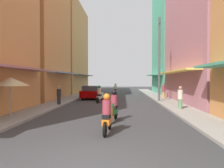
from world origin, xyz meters
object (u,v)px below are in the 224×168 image
(motorbike_white, at_px, (100,95))
(pedestrian_crossing, at_px, (180,98))
(motorbike_silver, at_px, (115,89))
(parked_car, at_px, (91,92))
(pedestrian_far, at_px, (59,96))
(utility_pole, at_px, (159,59))
(motorbike_green, at_px, (113,107))
(vendor_umbrella, at_px, (10,82))
(motorbike_orange, at_px, (107,115))
(pedestrian_foreground, at_px, (164,91))

(motorbike_white, xyz_separation_m, pedestrian_crossing, (6.01, -4.90, 0.13))
(motorbike_silver, relative_size, parked_car, 0.43)
(motorbike_white, bearing_deg, pedestrian_far, -138.33)
(motorbike_silver, height_order, pedestrian_crossing, pedestrian_crossing)
(utility_pole, bearing_deg, parked_car, 156.43)
(motorbike_green, height_order, pedestrian_crossing, pedestrian_crossing)
(pedestrian_far, bearing_deg, pedestrian_crossing, -13.76)
(parked_car, height_order, vendor_umbrella, vendor_umbrella)
(motorbike_orange, bearing_deg, vendor_umbrella, 153.13)
(motorbike_silver, relative_size, utility_pole, 0.23)
(vendor_umbrella, distance_m, utility_pole, 13.40)
(pedestrian_crossing, height_order, utility_pole, utility_pole)
(motorbike_silver, relative_size, pedestrian_foreground, 1.09)
(parked_car, bearing_deg, utility_pole, -23.57)
(vendor_umbrella, bearing_deg, motorbike_white, 66.37)
(motorbike_silver, distance_m, vendor_umbrella, 20.44)
(motorbike_green, bearing_deg, pedestrian_far, 126.65)
(parked_car, xyz_separation_m, pedestrian_foreground, (7.87, 0.43, 0.08))
(pedestrian_far, bearing_deg, pedestrian_foreground, 35.55)
(parked_car, distance_m, pedestrian_crossing, 11.32)
(pedestrian_foreground, xyz_separation_m, pedestrian_far, (-9.53, -6.81, -0.02))
(parked_car, relative_size, pedestrian_far, 2.59)
(vendor_umbrella, relative_size, utility_pole, 0.28)
(pedestrian_crossing, distance_m, pedestrian_foreground, 9.04)
(motorbike_orange, relative_size, utility_pole, 0.23)
(pedestrian_far, distance_m, vendor_umbrella, 6.20)
(vendor_umbrella, bearing_deg, motorbike_silver, 76.40)
(parked_car, distance_m, vendor_umbrella, 12.72)
(vendor_umbrella, bearing_deg, pedestrian_foreground, 51.21)
(pedestrian_foreground, bearing_deg, motorbike_green, -110.34)
(parked_car, bearing_deg, pedestrian_crossing, -49.40)
(motorbike_green, bearing_deg, pedestrian_crossing, 43.12)
(motorbike_silver, xyz_separation_m, motorbike_green, (0.67, -20.08, 0.00))
(motorbike_silver, relative_size, motorbike_green, 0.99)
(motorbike_silver, relative_size, motorbike_white, 1.01)
(utility_pole, bearing_deg, motorbike_white, -172.58)
(motorbike_silver, distance_m, pedestrian_far, 14.36)
(parked_car, xyz_separation_m, vendor_umbrella, (-2.45, -12.42, 1.27))
(parked_car, distance_m, pedestrian_foreground, 7.88)
(motorbike_green, relative_size, utility_pole, 0.23)
(pedestrian_far, bearing_deg, parked_car, 75.41)
(motorbike_white, bearing_deg, motorbike_orange, -82.36)
(motorbike_silver, relative_size, pedestrian_far, 1.12)
(motorbike_white, height_order, pedestrian_crossing, pedestrian_crossing)
(motorbike_green, height_order, motorbike_white, same)
(motorbike_orange, xyz_separation_m, pedestrian_far, (-4.56, 8.75, 0.09))
(pedestrian_crossing, bearing_deg, pedestrian_foreground, 86.81)
(pedestrian_crossing, bearing_deg, motorbike_silver, 107.43)
(vendor_umbrella, bearing_deg, parked_car, 78.82)
(motorbike_white, xyz_separation_m, parked_car, (-1.36, 3.69, 0.04))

